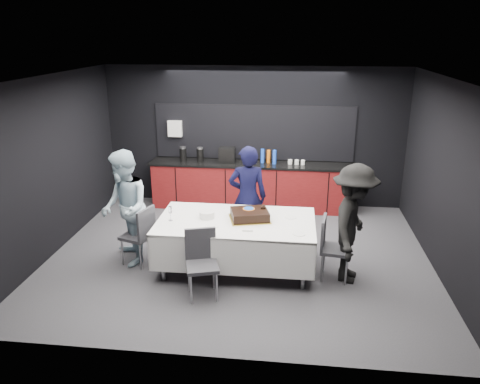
# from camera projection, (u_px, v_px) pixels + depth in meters

# --- Properties ---
(ground) EXTENTS (6.00, 6.00, 0.00)m
(ground) POSITION_uv_depth(u_px,v_px,m) (239.00, 255.00, 7.54)
(ground) COLOR #404045
(ground) RESTS_ON ground
(room_shell) EXTENTS (6.04, 5.04, 2.82)m
(room_shell) POSITION_uv_depth(u_px,v_px,m) (239.00, 143.00, 6.93)
(room_shell) COLOR white
(room_shell) RESTS_ON ground
(kitchenette) EXTENTS (4.10, 0.64, 2.05)m
(kitchenette) POSITION_uv_depth(u_px,v_px,m) (251.00, 182.00, 9.45)
(kitchenette) COLOR #590E0F
(kitchenette) RESTS_ON ground
(party_table) EXTENTS (2.32, 1.32, 0.78)m
(party_table) POSITION_uv_depth(u_px,v_px,m) (236.00, 229.00, 6.96)
(party_table) COLOR #99999E
(party_table) RESTS_ON ground
(cake_assembly) EXTENTS (0.68, 0.60, 0.18)m
(cake_assembly) POSITION_uv_depth(u_px,v_px,m) (250.00, 215.00, 6.92)
(cake_assembly) COLOR gold
(cake_assembly) RESTS_ON party_table
(plate_stack) EXTENTS (0.23, 0.23, 0.10)m
(plate_stack) POSITION_uv_depth(u_px,v_px,m) (207.00, 215.00, 6.99)
(plate_stack) COLOR white
(plate_stack) RESTS_ON party_table
(loose_plate_near) EXTENTS (0.21, 0.21, 0.01)m
(loose_plate_near) POSITION_uv_depth(u_px,v_px,m) (212.00, 226.00, 6.71)
(loose_plate_near) COLOR white
(loose_plate_near) RESTS_ON party_table
(loose_plate_right_a) EXTENTS (0.18, 0.18, 0.01)m
(loose_plate_right_a) POSITION_uv_depth(u_px,v_px,m) (291.00, 217.00, 7.02)
(loose_plate_right_a) COLOR white
(loose_plate_right_a) RESTS_ON party_table
(loose_plate_right_b) EXTENTS (0.18, 0.18, 0.01)m
(loose_plate_right_b) POSITION_uv_depth(u_px,v_px,m) (299.00, 234.00, 6.44)
(loose_plate_right_b) COLOR white
(loose_plate_right_b) RESTS_ON party_table
(loose_plate_far) EXTENTS (0.18, 0.18, 0.01)m
(loose_plate_far) POSITION_uv_depth(u_px,v_px,m) (249.00, 213.00, 7.16)
(loose_plate_far) COLOR white
(loose_plate_far) RESTS_ON party_table
(fork_pile) EXTENTS (0.16, 0.11, 0.02)m
(fork_pile) POSITION_uv_depth(u_px,v_px,m) (248.00, 230.00, 6.55)
(fork_pile) COLOR white
(fork_pile) RESTS_ON party_table
(champagne_flute) EXTENTS (0.06, 0.06, 0.22)m
(champagne_flute) POSITION_uv_depth(u_px,v_px,m) (170.00, 211.00, 6.85)
(champagne_flute) COLOR white
(champagne_flute) RESTS_ON party_table
(chair_left) EXTENTS (0.53, 0.53, 0.92)m
(chair_left) POSITION_uv_depth(u_px,v_px,m) (141.00, 232.00, 7.11)
(chair_left) COLOR #323237
(chair_left) RESTS_ON ground
(chair_right) EXTENTS (0.48, 0.48, 0.92)m
(chair_right) POSITION_uv_depth(u_px,v_px,m) (330.00, 244.00, 6.72)
(chair_right) COLOR #323237
(chair_right) RESTS_ON ground
(chair_near) EXTENTS (0.52, 0.52, 0.92)m
(chair_near) POSITION_uv_depth(u_px,v_px,m) (201.00, 258.00, 6.29)
(chair_near) COLOR #323237
(chair_near) RESTS_ON ground
(person_center) EXTENTS (0.67, 0.49, 1.72)m
(person_center) POSITION_uv_depth(u_px,v_px,m) (248.00, 197.00, 7.63)
(person_center) COLOR black
(person_center) RESTS_ON ground
(person_left) EXTENTS (1.01, 1.08, 1.78)m
(person_left) POSITION_uv_depth(u_px,v_px,m) (125.00, 208.00, 7.07)
(person_left) COLOR #A8C4D3
(person_left) RESTS_ON ground
(person_right) EXTENTS (0.90, 1.24, 1.73)m
(person_right) POSITION_uv_depth(u_px,v_px,m) (353.00, 224.00, 6.56)
(person_right) COLOR black
(person_right) RESTS_ON ground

